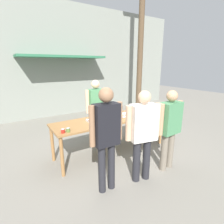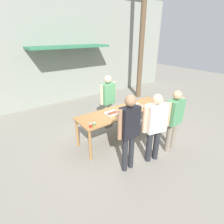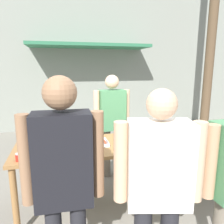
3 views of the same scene
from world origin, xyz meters
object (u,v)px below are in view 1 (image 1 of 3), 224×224
condiment_jar_ketchup (68,130)px  person_customer_with_cup (170,124)px  food_tray_sausages (95,121)px  food_tray_buns (126,115)px  condiment_jar_mustard (63,131)px  beer_cup (159,111)px  person_customer_waiting_in_line (143,130)px  utility_pole (141,31)px  person_customer_holding_hotdog (106,132)px  person_server_behind_table (96,106)px

condiment_jar_ketchup → person_customer_with_cup: person_customer_with_cup is taller
food_tray_sausages → food_tray_buns: size_ratio=0.92×
condiment_jar_mustard → person_customer_with_cup: bearing=-27.5°
beer_cup → person_customer_waiting_in_line: (-1.44, -0.95, 0.07)m
food_tray_buns → utility_pole: size_ratio=0.06×
condiment_jar_mustard → person_customer_waiting_in_line: size_ratio=0.05×
person_customer_with_cup → condiment_jar_mustard: bearing=-29.9°
person_customer_holding_hotdog → person_customer_waiting_in_line: size_ratio=1.05×
food_tray_sausages → person_server_behind_table: size_ratio=0.21×
person_customer_with_cup → person_customer_waiting_in_line: bearing=-3.4°
food_tray_buns → person_customer_with_cup: 1.26m
beer_cup → person_customer_with_cup: bearing=-127.8°
person_server_behind_table → utility_pole: (2.97, 1.62, 2.39)m
food_tray_buns → person_server_behind_table: person_server_behind_table is taller
food_tray_buns → condiment_jar_ketchup: bearing=-169.7°
condiment_jar_mustard → person_customer_holding_hotdog: 0.97m
condiment_jar_mustard → person_customer_with_cup: size_ratio=0.05×
beer_cup → person_server_behind_table: bearing=140.5°
condiment_jar_ketchup → person_server_behind_table: bearing=42.8°
condiment_jar_mustard → beer_cup: (2.58, 0.00, 0.02)m
utility_pole → person_customer_waiting_in_line: bearing=-130.4°
beer_cup → person_customer_holding_hotdog: size_ratio=0.06×
food_tray_sausages → utility_pole: utility_pole is taller
person_customer_holding_hotdog → food_tray_sausages: bearing=-107.6°
person_server_behind_table → person_customer_with_cup: size_ratio=1.04×
beer_cup → person_customer_waiting_in_line: bearing=-146.7°
food_tray_buns → utility_pole: (2.53, 2.40, 2.52)m
condiment_jar_ketchup → person_customer_holding_hotdog: 0.92m
condiment_jar_ketchup → utility_pole: 5.54m
person_customer_with_cup → person_customer_waiting_in_line: 0.70m
person_customer_holding_hotdog → person_customer_with_cup: (1.39, -0.12, -0.10)m
food_tray_sausages → food_tray_buns: food_tray_buns is taller
beer_cup → person_customer_waiting_in_line: size_ratio=0.07×
condiment_jar_ketchup → condiment_jar_mustard: bearing=178.5°
beer_cup → person_customer_holding_hotdog: 2.29m
beer_cup → utility_pole: size_ratio=0.02×
person_customer_with_cup → beer_cup: bearing=-130.2°
food_tray_sausages → person_customer_holding_hotdog: person_customer_holding_hotdog is taller
person_server_behind_table → person_customer_waiting_in_line: bearing=-98.8°
condiment_jar_ketchup → person_customer_holding_hotdog: size_ratio=0.05×
person_server_behind_table → person_customer_waiting_in_line: 2.03m
food_tray_sausages → condiment_jar_ketchup: size_ratio=4.43×
condiment_jar_ketchup → utility_pole: size_ratio=0.01×
person_server_behind_table → person_customer_holding_hotdog: bearing=-118.3°
person_server_behind_table → utility_pole: utility_pole is taller
condiment_jar_mustard → utility_pole: utility_pole is taller
food_tray_buns → utility_pole: utility_pole is taller
food_tray_buns → person_server_behind_table: (-0.45, 0.79, 0.14)m
food_tray_buns → person_server_behind_table: size_ratio=0.23×
food_tray_sausages → person_customer_with_cup: person_customer_with_cup is taller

